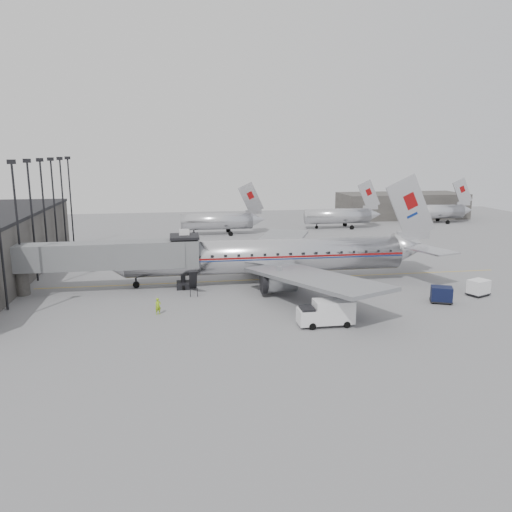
{
  "coord_description": "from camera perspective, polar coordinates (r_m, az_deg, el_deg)",
  "views": [
    {
      "loc": [
        -9.99,
        -55.0,
        16.2
      ],
      "look_at": [
        -0.11,
        5.57,
        3.2
      ],
      "focal_mm": 35.0,
      "sensor_mm": 36.0,
      "label": 1
    }
  ],
  "objects": [
    {
      "name": "ramp_worker",
      "position": [
        51.39,
        -11.13,
        -5.65
      ],
      "size": [
        0.73,
        0.62,
        1.7
      ],
      "primitive_type": "imported",
      "rotation": [
        0.0,
        0.0,
        0.41
      ],
      "color": "#90C116",
      "rests_on": "ground"
    },
    {
      "name": "ground",
      "position": [
        58.2,
        0.99,
        -4.2
      ],
      "size": [
        160.0,
        160.0,
        0.0
      ],
      "primitive_type": "plane",
      "color": "slate",
      "rests_on": "ground"
    },
    {
      "name": "airliner",
      "position": [
        61.87,
        1.89,
        -0.01
      ],
      "size": [
        42.49,
        39.4,
        13.45
      ],
      "rotation": [
        0.0,
        0.0,
        -0.01
      ],
      "color": "silver",
      "rests_on": "ground"
    },
    {
      "name": "hangar",
      "position": [
        128.15,
        16.28,
        5.57
      ],
      "size": [
        30.0,
        12.0,
        6.0
      ],
      "primitive_type": "cube",
      "color": "#3C3936",
      "rests_on": "ground"
    },
    {
      "name": "baggage_cart_white",
      "position": [
        62.2,
        24.08,
        -3.28
      ],
      "size": [
        2.84,
        2.54,
        1.83
      ],
      "rotation": [
        0.0,
        0.0,
        0.4
      ],
      "color": "silver",
      "rests_on": "ground"
    },
    {
      "name": "apron_line",
      "position": [
        64.44,
        2.67,
        -2.61
      ],
      "size": [
        60.0,
        0.15,
        0.01
      ],
      "primitive_type": "cube",
      "rotation": [
        0.0,
        0.0,
        1.57
      ],
      "color": "gold",
      "rests_on": "ground"
    },
    {
      "name": "distant_aircraft_near",
      "position": [
        98.28,
        -4.4,
        4.05
      ],
      "size": [
        16.39,
        3.2,
        10.26
      ],
      "color": "silver",
      "rests_on": "ground"
    },
    {
      "name": "jet_bridge",
      "position": [
        60.26,
        -15.43,
        0.02
      ],
      "size": [
        21.0,
        6.2,
        7.1
      ],
      "color": "#5D6062",
      "rests_on": "ground"
    },
    {
      "name": "distant_aircraft_mid",
      "position": [
        107.48,
        9.4,
        4.6
      ],
      "size": [
        16.39,
        3.2,
        10.26
      ],
      "color": "silver",
      "rests_on": "ground"
    },
    {
      "name": "distant_aircraft_far",
      "position": [
        120.8,
        19.68,
        4.86
      ],
      "size": [
        16.39,
        3.2,
        10.26
      ],
      "color": "silver",
      "rests_on": "ground"
    },
    {
      "name": "floodlight_masts",
      "position": [
        70.66,
        -23.63,
        4.59
      ],
      "size": [
        0.9,
        42.25,
        15.25
      ],
      "color": "black",
      "rests_on": "ground"
    },
    {
      "name": "service_van",
      "position": [
        47.62,
        8.05,
        -6.4
      ],
      "size": [
        5.24,
        2.12,
        2.46
      ],
      "rotation": [
        0.0,
        0.0,
        -0.0
      ],
      "color": "white",
      "rests_on": "ground"
    },
    {
      "name": "baggage_cart_navy",
      "position": [
        57.76,
        20.43,
        -4.12
      ],
      "size": [
        2.77,
        2.49,
        1.79
      ],
      "rotation": [
        0.0,
        0.0,
        -0.4
      ],
      "color": "black",
      "rests_on": "ground"
    }
  ]
}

